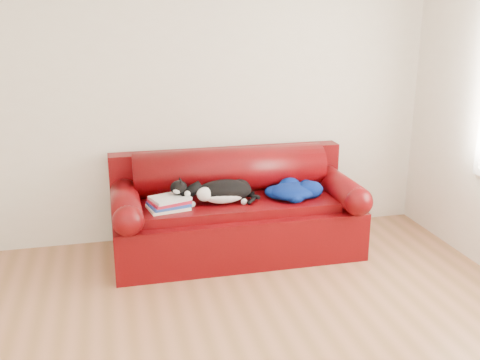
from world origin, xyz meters
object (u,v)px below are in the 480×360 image
at_px(sofa_base, 236,227).
at_px(cat, 224,192).
at_px(book_stack, 169,203).
at_px(blanket, 294,190).

bearing_deg(sofa_base, cat, -145.79).
relative_size(book_stack, blanket, 0.65).
height_order(book_stack, blanket, blanket).
relative_size(book_stack, cat, 0.52).
height_order(book_stack, cat, cat).
relative_size(sofa_base, blanket, 3.83).
xyz_separation_m(sofa_base, book_stack, (-0.59, -0.13, 0.31)).
bearing_deg(blanket, sofa_base, 169.20).
xyz_separation_m(sofa_base, cat, (-0.13, -0.09, 0.36)).
distance_m(book_stack, blanket, 1.07).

